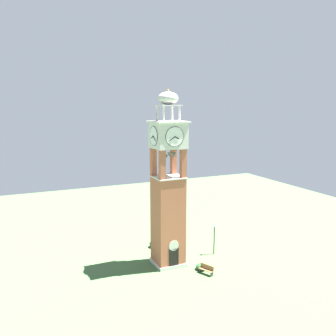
{
  "coord_description": "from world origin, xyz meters",
  "views": [
    {
      "loc": [
        -15.31,
        -33.73,
        16.85
      ],
      "look_at": [
        0.0,
        0.0,
        10.45
      ],
      "focal_mm": 39.13,
      "sensor_mm": 36.0,
      "label": 1
    }
  ],
  "objects_px": {
    "lamp_post": "(214,233)",
    "trash_bin": "(172,245)",
    "park_bench": "(206,269)",
    "clock_tower": "(168,194)"
  },
  "relations": [
    {
      "from": "park_bench",
      "to": "lamp_post",
      "type": "height_order",
      "value": "lamp_post"
    },
    {
      "from": "park_bench",
      "to": "trash_bin",
      "type": "height_order",
      "value": "park_bench"
    },
    {
      "from": "lamp_post",
      "to": "trash_bin",
      "type": "bearing_deg",
      "value": 137.41
    },
    {
      "from": "clock_tower",
      "to": "trash_bin",
      "type": "xyz_separation_m",
      "value": [
        2.21,
        3.61,
        -7.28
      ]
    },
    {
      "from": "park_bench",
      "to": "trash_bin",
      "type": "distance_m",
      "value": 7.44
    },
    {
      "from": "park_bench",
      "to": "trash_bin",
      "type": "bearing_deg",
      "value": 92.38
    },
    {
      "from": "lamp_post",
      "to": "park_bench",
      "type": "bearing_deg",
      "value": -129.71
    },
    {
      "from": "clock_tower",
      "to": "park_bench",
      "type": "distance_m",
      "value": 8.53
    },
    {
      "from": "lamp_post",
      "to": "trash_bin",
      "type": "height_order",
      "value": "lamp_post"
    },
    {
      "from": "clock_tower",
      "to": "lamp_post",
      "type": "distance_m",
      "value": 7.85
    }
  ]
}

